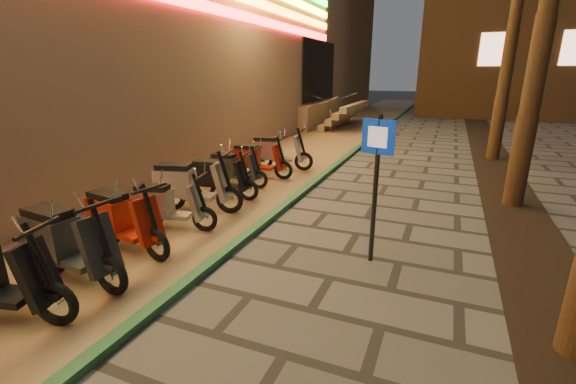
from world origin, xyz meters
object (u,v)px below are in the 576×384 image
at_px(scooter_10, 217,177).
at_px(scooter_12, 255,160).
at_px(scooter_13, 275,151).
at_px(scooter_8, 166,205).
at_px(scooter_7, 120,219).
at_px(scooter_9, 188,185).
at_px(scooter_11, 232,168).
at_px(scooter_6, 65,242).
at_px(pedestrian_sign, 376,170).

relative_size(scooter_10, scooter_12, 0.96).
bearing_deg(scooter_13, scooter_8, -102.42).
distance_m(scooter_8, scooter_10, 1.94).
bearing_deg(scooter_13, scooter_10, -105.04).
height_order(scooter_7, scooter_10, scooter_7).
xyz_separation_m(scooter_9, scooter_11, (-0.10, 1.95, -0.10)).
height_order(scooter_6, scooter_8, scooter_6).
relative_size(scooter_12, scooter_13, 0.93).
bearing_deg(pedestrian_sign, scooter_7, -147.16).
xyz_separation_m(scooter_6, scooter_10, (-0.08, 3.91, -0.08)).
bearing_deg(scooter_11, scooter_6, -90.96).
bearing_deg(scooter_12, scooter_6, -97.74).
xyz_separation_m(scooter_7, scooter_13, (0.07, 5.84, 0.02)).
distance_m(scooter_7, scooter_10, 2.90).
distance_m(scooter_7, scooter_12, 4.79).
height_order(scooter_6, scooter_9, scooter_6).
relative_size(scooter_8, scooter_12, 0.93).
xyz_separation_m(pedestrian_sign, scooter_8, (-3.69, -0.17, -0.97)).
distance_m(pedestrian_sign, scooter_6, 4.41).
bearing_deg(scooter_9, scooter_12, 75.30).
relative_size(scooter_10, scooter_13, 0.89).
xyz_separation_m(scooter_10, scooter_11, (-0.16, 0.96, -0.02)).
xyz_separation_m(scooter_8, scooter_13, (-0.03, 4.88, 0.07)).
distance_m(scooter_6, scooter_9, 2.92).
height_order(scooter_9, scooter_13, scooter_9).
xyz_separation_m(scooter_11, scooter_12, (0.17, 0.94, 0.04)).
xyz_separation_m(pedestrian_sign, scooter_10, (-3.84, 1.76, -0.95)).
relative_size(scooter_6, scooter_9, 1.00).
xyz_separation_m(scooter_6, scooter_13, (0.04, 6.85, -0.02)).
height_order(scooter_7, scooter_11, scooter_7).
height_order(scooter_8, scooter_10, scooter_10).
xyz_separation_m(scooter_7, scooter_8, (0.10, 0.96, -0.06)).
xyz_separation_m(scooter_7, scooter_10, (-0.04, 2.90, -0.04)).
height_order(pedestrian_sign, scooter_9, pedestrian_sign).
bearing_deg(scooter_12, scooter_8, -96.33).
xyz_separation_m(scooter_11, scooter_13, (0.28, 1.99, 0.08)).
height_order(scooter_11, scooter_12, scooter_12).
height_order(pedestrian_sign, scooter_6, pedestrian_sign).
relative_size(scooter_10, scooter_11, 1.05).
relative_size(pedestrian_sign, scooter_6, 1.20).
relative_size(scooter_8, scooter_9, 0.84).
xyz_separation_m(scooter_6, scooter_7, (-0.03, 1.01, -0.04)).
relative_size(scooter_9, scooter_12, 1.11).
bearing_deg(scooter_6, scooter_9, 98.04).
distance_m(scooter_7, scooter_11, 3.86).
distance_m(scooter_12, scooter_13, 1.06).
bearing_deg(scooter_7, scooter_8, 92.81).
height_order(scooter_9, scooter_11, scooter_9).
distance_m(scooter_9, scooter_11, 1.95).
height_order(pedestrian_sign, scooter_7, pedestrian_sign).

